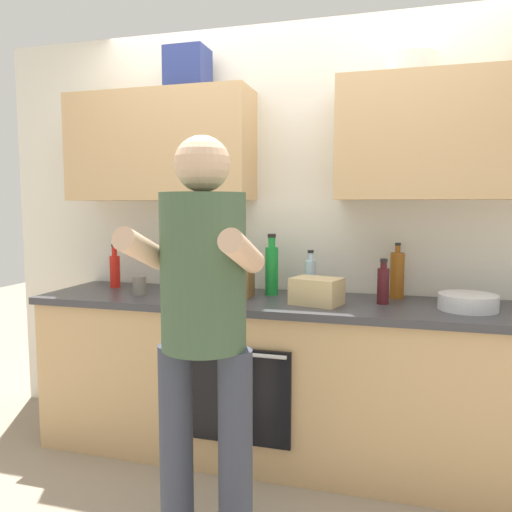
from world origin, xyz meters
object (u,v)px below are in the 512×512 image
(bottle_soda, at_px, (272,269))
(bottle_hotsauce, at_px, (115,270))
(potted_herb, at_px, (213,272))
(bottle_water, at_px, (310,277))
(bottle_syrup, at_px, (397,275))
(knife_block, at_px, (243,279))
(cup_stoneware, at_px, (139,285))
(mixing_bowl, at_px, (468,302))
(person_standing, at_px, (203,312))
(bottle_oil, at_px, (197,280))
(bottle_wine, at_px, (383,284))
(grocery_bag_bread, at_px, (317,291))

(bottle_soda, relative_size, bottle_hotsauce, 1.29)
(potted_herb, bearing_deg, bottle_water, 7.69)
(bottle_syrup, height_order, knife_block, bottle_syrup)
(cup_stoneware, bearing_deg, bottle_water, 13.43)
(bottle_water, bearing_deg, cup_stoneware, -166.57)
(bottle_hotsauce, bearing_deg, bottle_syrup, 3.13)
(mixing_bowl, bearing_deg, bottle_syrup, 146.46)
(person_standing, distance_m, bottle_hotsauce, 1.36)
(bottle_oil, height_order, knife_block, knife_block)
(bottle_syrup, bearing_deg, knife_block, -166.74)
(bottle_soda, height_order, bottle_water, bottle_soda)
(bottle_wine, relative_size, cup_stoneware, 2.22)
(bottle_wine, height_order, cup_stoneware, bottle_wine)
(bottle_hotsauce, xyz_separation_m, knife_block, (0.88, -0.10, -0.01))
(bottle_oil, relative_size, grocery_bag_bread, 0.98)
(bottle_wine, bearing_deg, grocery_bag_bread, -162.64)
(bottle_syrup, xyz_separation_m, potted_herb, (-1.04, -0.13, -0.00))
(potted_herb, bearing_deg, person_standing, -71.88)
(bottle_soda, height_order, cup_stoneware, bottle_soda)
(cup_stoneware, bearing_deg, bottle_syrup, 11.16)
(bottle_soda, relative_size, potted_herb, 1.50)
(bottle_soda, distance_m, bottle_hotsauce, 1.02)
(bottle_oil, bearing_deg, bottle_wine, 6.33)
(potted_herb, bearing_deg, bottle_syrup, 7.13)
(bottle_wine, height_order, bottle_oil, bottle_oil)
(cup_stoneware, xyz_separation_m, potted_herb, (0.40, 0.15, 0.08))
(bottle_wine, bearing_deg, knife_block, -178.93)
(potted_herb, bearing_deg, cup_stoneware, -159.00)
(person_standing, distance_m, bottle_water, 1.02)
(bottle_hotsauce, bearing_deg, potted_herb, -3.05)
(cup_stoneware, relative_size, potted_herb, 0.46)
(bottle_syrup, height_order, bottle_soda, bottle_soda)
(potted_herb, relative_size, grocery_bag_bread, 0.95)
(bottle_syrup, bearing_deg, bottle_water, -173.52)
(bottle_hotsauce, relative_size, potted_herb, 1.17)
(knife_block, bearing_deg, bottle_wine, 1.07)
(person_standing, relative_size, cup_stoneware, 15.59)
(knife_block, bearing_deg, person_standing, -83.62)
(bottle_syrup, relative_size, cup_stoneware, 2.88)
(person_standing, xyz_separation_m, potted_herb, (-0.30, 0.91, 0.03))
(bottle_oil, bearing_deg, potted_herb, 77.13)
(bottle_syrup, height_order, potted_herb, bottle_syrup)
(person_standing, relative_size, bottle_hotsauce, 6.11)
(bottle_oil, xyz_separation_m, bottle_syrup, (1.08, 0.30, 0.03))
(bottle_hotsauce, height_order, mixing_bowl, bottle_hotsauce)
(bottle_water, bearing_deg, person_standing, -105.09)
(bottle_water, distance_m, knife_block, 0.39)
(person_standing, relative_size, grocery_bag_bread, 6.76)
(bottle_syrup, xyz_separation_m, mixing_bowl, (0.34, -0.23, -0.09))
(bottle_oil, relative_size, knife_block, 0.93)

